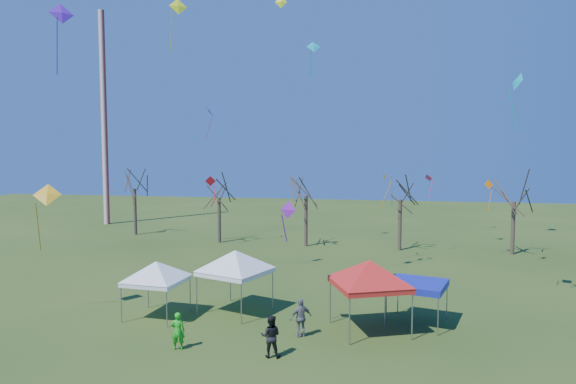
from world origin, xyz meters
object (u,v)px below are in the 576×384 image
tree_0 (134,172)px  tree_4 (515,183)px  person_dark (271,336)px  tent_white_west (156,265)px  radio_mast (104,119)px  tent_white_mid (235,254)px  person_green (178,331)px  tent_red (370,265)px  tree_1 (219,182)px  tent_blue (417,285)px  tree_3 (401,181)px  tree_2 (306,178)px  person_grey (301,318)px

tree_0 → tree_4: (36.20, -3.38, -0.43)m
tree_4 → person_dark: tree_4 is taller
tree_0 → tent_white_west: size_ratio=2.17×
radio_mast → tent_white_mid: bearing=-49.7°
person_green → tent_red: bearing=-170.0°
tree_1 → tree_0: bearing=164.8°
tree_1 → tent_white_mid: size_ratio=1.81×
tent_white_west → person_dark: tent_white_west is taller
tent_blue → tent_white_west: bearing=-173.4°
tree_4 → tent_blue: bearing=-114.6°
tent_blue → tree_1: bearing=130.5°
tree_1 → person_green: size_ratio=4.52×
tree_3 → tree_0: bearing=172.9°
tree_1 → tent_blue: 26.77m
tent_white_west → tent_white_mid: tent_white_mid is taller
tree_1 → tent_blue: (17.21, -20.14, -3.81)m
tent_blue → person_dark: (-6.30, -5.50, -1.08)m
radio_mast → tree_3: 36.04m
tree_2 → tent_red: tree_2 is taller
radio_mast → tree_0: bearing=-42.8°
tent_white_mid → person_dark: tent_white_mid is taller
tent_blue → person_grey: tent_blue is taller
tree_0 → tree_1: 10.47m
tree_0 → tent_white_mid: size_ratio=2.02×
radio_mast → tent_white_west: 38.76m
tree_1 → person_green: (6.71, -25.61, -4.96)m
tree_4 → person_green: size_ratio=4.73×
tent_white_mid → tent_red: size_ratio=0.98×
tent_white_mid → person_green: 6.12m
tent_red → person_grey: tent_red is taller
tent_blue → tree_2: bearing=113.9°
tree_0 → tree_2: tree_0 is taller
tree_4 → person_grey: 27.10m
tree_0 → tree_3: bearing=-7.1°
tree_4 → tent_white_west: tree_4 is taller
tree_1 → person_green: bearing=-75.3°
tree_4 → tent_blue: tree_4 is taller
tent_white_west → tree_4: bearing=43.4°
tree_3 → tent_red: bearing=-95.1°
tree_3 → tent_red: size_ratio=1.86×
tent_white_mid → tent_white_west: bearing=-156.6°
tent_white_west → tent_blue: size_ratio=1.16×
tree_3 → person_grey: size_ratio=4.30×
tree_1 → tent_red: size_ratio=1.77×
tree_0 → tent_blue: 35.90m
tree_3 → person_green: 27.47m
tree_0 → tent_red: 35.09m
tree_3 → person_grey: 23.59m
person_green → tent_white_west: bearing=-69.6°
tent_white_west → person_green: bearing=-54.1°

